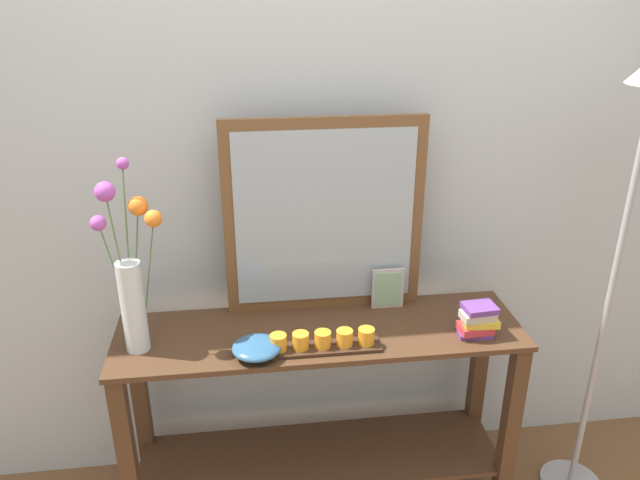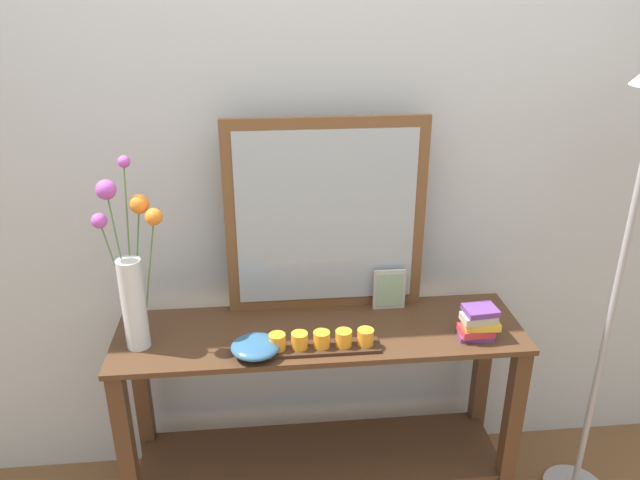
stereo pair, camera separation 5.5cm
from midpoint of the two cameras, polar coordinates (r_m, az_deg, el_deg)
name	(u,v)px [view 1 (the left image)]	position (r m, az deg, el deg)	size (l,w,h in m)	color
wall_back	(309,149)	(2.28, -1.74, 8.36)	(6.40, 0.08, 2.70)	#B2BCC1
console_table	(320,399)	(2.38, -0.68, -14.46)	(1.44, 0.40, 0.78)	#472D1C
mirror_leaning	(324,217)	(2.20, -0.29, 2.11)	(0.72, 0.03, 0.72)	brown
tall_vase_left	(131,278)	(2.09, -17.76, -3.32)	(0.22, 0.13, 0.64)	silver
candle_tray	(323,342)	(2.09, -0.51, -9.39)	(0.39, 0.09, 0.07)	#382316
picture_frame_small	(388,288)	(2.32, 5.60, -4.47)	(0.12, 0.01, 0.16)	#B7B2AD
decorative_bowl	(257,348)	(2.07, -6.61, -9.84)	(0.16, 0.16, 0.05)	#2D5B84
book_stack	(478,321)	(2.21, 13.63, -7.26)	(0.14, 0.10, 0.12)	#663884
floor_lamp	(626,222)	(2.32, 25.74, 1.47)	(0.24, 0.24, 1.73)	#9E9EA3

